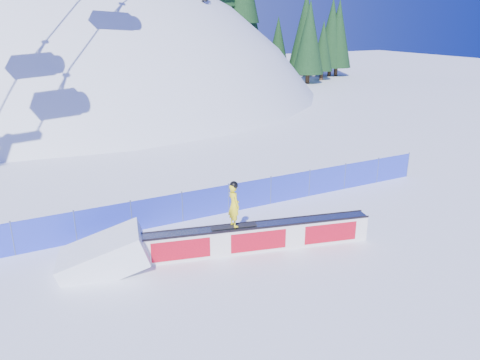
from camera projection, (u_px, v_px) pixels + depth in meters
ground at (262, 267)px, 15.02m from camera, size 160.00×160.00×0.00m
snow_hill at (85, 243)px, 56.13m from camera, size 64.00×64.00×64.00m
treeline at (272, 5)px, 57.57m from camera, size 24.92×12.09×21.01m
safety_fence at (206, 203)px, 18.59m from camera, size 22.05×0.05×1.30m
rail_box at (257, 237)px, 15.95m from camera, size 7.98×2.41×0.97m
snow_ramp at (105, 268)px, 14.95m from camera, size 3.17×2.38×1.77m
snowboarder at (234, 205)px, 15.35m from camera, size 1.56×0.63×1.61m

